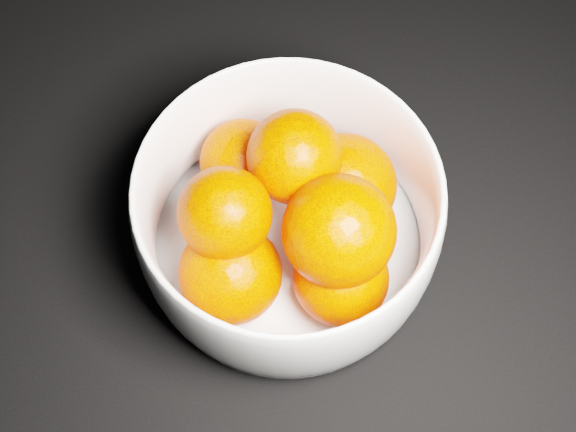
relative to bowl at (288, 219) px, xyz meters
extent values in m
cylinder|color=white|center=(0.00, 0.00, -0.05)|extent=(0.20, 0.20, 0.01)
sphere|color=#EE3B00|center=(0.05, 0.02, -0.01)|extent=(0.08, 0.08, 0.08)
sphere|color=#EE3B00|center=(-0.02, 0.06, -0.01)|extent=(0.06, 0.06, 0.06)
sphere|color=#EE3B00|center=(-0.05, -0.03, -0.01)|extent=(0.07, 0.07, 0.07)
sphere|color=#EE3B00|center=(0.03, -0.05, -0.01)|extent=(0.07, 0.07, 0.07)
sphere|color=#EE3B00|center=(0.01, 0.03, 0.03)|extent=(0.07, 0.07, 0.07)
sphere|color=#EE3B00|center=(-0.04, 0.00, 0.03)|extent=(0.06, 0.06, 0.06)
sphere|color=#EE3B00|center=(0.03, -0.03, 0.03)|extent=(0.08, 0.08, 0.08)
camera|label=1|loc=(-0.04, -0.24, 0.51)|focal=50.00mm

